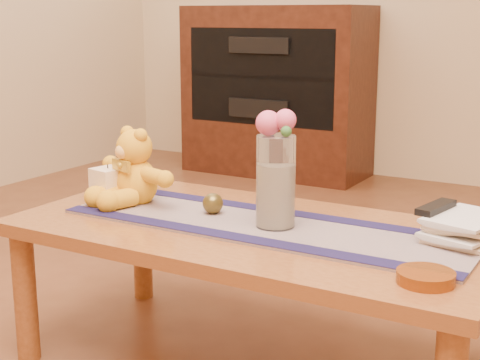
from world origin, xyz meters
The scene contains 28 objects.
coffee_table_top centered at (0.00, 0.00, 0.43)m, with size 1.40×0.70×0.04m, color brown.
table_leg_fl centered at (-0.64, -0.29, 0.21)m, with size 0.07×0.07×0.41m, color brown.
table_leg_bl centered at (-0.64, 0.29, 0.21)m, with size 0.07×0.07×0.41m, color brown.
persian_runner centered at (0.03, 0.01, 0.45)m, with size 1.20×0.35×0.01m, color #1B234B.
runner_border_near centered at (0.03, -0.14, 0.46)m, with size 1.20×0.06×0.00m, color #17133A.
runner_border_far centered at (0.03, 0.15, 0.46)m, with size 1.20×0.06×0.00m, color #17133A.
teddy_bear centered at (-0.45, 0.03, 0.57)m, with size 0.34×0.28×0.23m, color gold, non-canonical shape.
pillar_candle centered at (-0.53, -0.01, 0.51)m, with size 0.09×0.09×0.11m, color #FCE2B9.
candle_wick centered at (-0.53, -0.01, 0.57)m, with size 0.00×0.00×0.01m, color black.
glass_vase centered at (0.06, 0.00, 0.59)m, with size 0.11×0.11×0.26m, color silver.
potpourri_fill centered at (0.06, 0.00, 0.55)m, with size 0.09×0.09×0.18m, color beige.
rose_left centered at (0.04, -0.01, 0.75)m, with size 0.07×0.07×0.07m, color #DC4D77.
rose_right centered at (0.09, 0.01, 0.76)m, with size 0.06×0.06×0.06m, color #DC4D77.
blue_flower_back centered at (0.07, 0.04, 0.75)m, with size 0.04×0.04×0.04m, color #5454B6.
blue_flower_side centered at (0.03, 0.02, 0.74)m, with size 0.04×0.04×0.04m, color #5454B6.
leaf_sprig centered at (0.10, -0.02, 0.74)m, with size 0.03×0.03×0.03m, color #33662D.
bronze_ball centered at (-0.16, 0.03, 0.49)m, with size 0.06×0.06×0.06m, color #4F431A.
book_bottom centered at (0.48, 0.16, 0.46)m, with size 0.17×0.22×0.02m, color beige.
book_lower centered at (0.48, 0.16, 0.48)m, with size 0.16×0.22×0.02m, color beige.
book_upper centered at (0.47, 0.16, 0.50)m, with size 0.17×0.22×0.02m, color beige.
book_top centered at (0.48, 0.16, 0.52)m, with size 0.16×0.22×0.02m, color beige.
tv_remote centered at (0.48, 0.15, 0.54)m, with size 0.04×0.16×0.02m, color black.
amber_dish centered at (0.55, -0.20, 0.46)m, with size 0.13×0.13×0.03m, color #BF5914.
media_cabinet centered at (-1.20, 2.48, 0.55)m, with size 1.20×0.50×1.10m, color black.
cabinet_cavity centered at (-1.20, 2.25, 0.66)m, with size 1.02×0.03×0.61m, color black.
cabinet_shelf centered at (-1.20, 2.33, 0.66)m, with size 1.02×0.20×0.03m, color black.
stereo_upper centered at (-1.20, 2.35, 0.86)m, with size 0.42×0.28×0.10m, color black.
stereo_lower centered at (-1.20, 2.35, 0.46)m, with size 0.42×0.28×0.12m, color black.
Camera 1 is at (0.95, -1.72, 1.04)m, focal length 53.31 mm.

